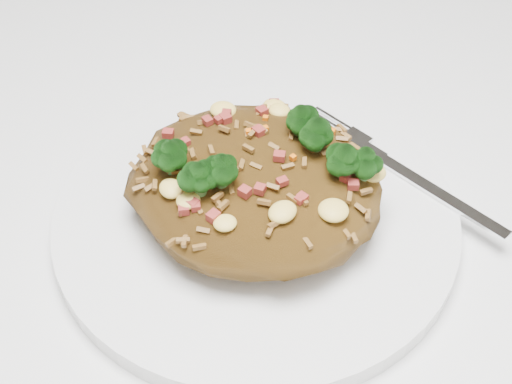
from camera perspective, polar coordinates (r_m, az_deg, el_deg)
dining_table at (r=0.54m, az=8.93°, el=-7.38°), size 1.20×0.80×0.75m
plate at (r=0.45m, az=-0.00°, el=-1.96°), size 0.25×0.25×0.01m
fried_rice at (r=0.42m, az=0.09°, el=1.39°), size 0.15×0.14×0.07m
fork at (r=0.47m, az=12.16°, el=1.28°), size 0.15×0.08×0.00m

